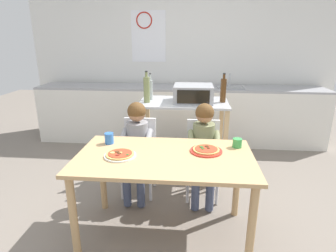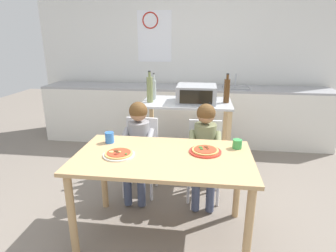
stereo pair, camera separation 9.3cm
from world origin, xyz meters
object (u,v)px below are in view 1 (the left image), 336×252
(pizza_plate_white, at_px, (120,155))
(drinking_cup_blue, at_px, (109,138))
(dining_chair_right, at_px, (203,153))
(drinking_cup_green, at_px, (237,143))
(bottle_clear_vinegar, at_px, (147,89))
(dining_table, at_px, (165,167))
(toaster_oven, at_px, (193,93))
(bottle_squat_spirits, at_px, (150,89))
(kitchen_island_cart, at_px, (183,125))
(dining_chair_left, at_px, (139,151))
(pizza_plate_red_rimmed, at_px, (206,150))
(bottle_tall_green_wine, at_px, (223,90))
(child_in_grey_shirt, at_px, (136,139))
(child_in_olive_shirt, at_px, (204,142))

(pizza_plate_white, relative_size, drinking_cup_blue, 2.62)
(dining_chair_right, distance_m, drinking_cup_green, 0.63)
(bottle_clear_vinegar, height_order, dining_table, bottle_clear_vinegar)
(toaster_oven, xyz_separation_m, bottle_squat_spirits, (-0.52, 0.07, 0.03))
(kitchen_island_cart, relative_size, bottle_clear_vinegar, 2.88)
(dining_chair_left, bearing_deg, pizza_plate_red_rimmed, -41.49)
(drinking_cup_green, height_order, drinking_cup_blue, drinking_cup_blue)
(dining_table, distance_m, dining_chair_right, 0.80)
(bottle_tall_green_wine, bearing_deg, drinking_cup_blue, -136.15)
(dining_chair_left, bearing_deg, pizza_plate_white, -90.03)
(bottle_tall_green_wine, bearing_deg, pizza_plate_red_rimmed, -101.53)
(bottle_tall_green_wine, relative_size, child_in_grey_shirt, 0.34)
(toaster_oven, relative_size, dining_chair_right, 0.56)
(dining_chair_left, relative_size, drinking_cup_green, 10.17)
(kitchen_island_cart, xyz_separation_m, toaster_oven, (0.11, -0.01, 0.40))
(kitchen_island_cart, relative_size, dining_chair_left, 1.30)
(drinking_cup_blue, bearing_deg, kitchen_island_cart, 59.19)
(bottle_tall_green_wine, relative_size, drinking_cup_blue, 3.57)
(child_in_olive_shirt, distance_m, drinking_cup_blue, 0.93)
(dining_table, height_order, drinking_cup_blue, drinking_cup_blue)
(pizza_plate_white, xyz_separation_m, drinking_cup_blue, (-0.16, 0.26, 0.03))
(toaster_oven, distance_m, bottle_squat_spirits, 0.53)
(child_in_olive_shirt, bearing_deg, bottle_squat_spirits, 131.14)
(dining_chair_left, relative_size, drinking_cup_blue, 8.46)
(bottle_squat_spirits, distance_m, drinking_cup_blue, 1.14)
(child_in_grey_shirt, bearing_deg, dining_chair_right, 9.55)
(toaster_oven, height_order, child_in_olive_shirt, toaster_oven)
(dining_chair_left, xyz_separation_m, pizza_plate_white, (-0.00, -0.76, 0.28))
(drinking_cup_blue, bearing_deg, toaster_oven, 54.54)
(toaster_oven, bearing_deg, bottle_tall_green_wine, 1.83)
(toaster_oven, height_order, bottle_squat_spirits, bottle_squat_spirits)
(bottle_tall_green_wine, bearing_deg, bottle_clear_vinegar, -174.33)
(dining_chair_right, bearing_deg, dining_chair_left, 179.38)
(pizza_plate_white, bearing_deg, toaster_oven, 66.30)
(dining_chair_right, bearing_deg, bottle_clear_vinegar, 145.04)
(dining_table, bearing_deg, bottle_squat_spirits, 103.13)
(dining_chair_left, bearing_deg, bottle_tall_green_wine, 30.70)
(child_in_olive_shirt, bearing_deg, child_in_grey_shirt, 179.36)
(dining_table, height_order, child_in_grey_shirt, child_in_grey_shirt)
(bottle_tall_green_wine, bearing_deg, pizza_plate_white, -125.12)
(bottle_tall_green_wine, distance_m, drinking_cup_green, 1.06)
(child_in_grey_shirt, bearing_deg, dining_table, -59.31)
(bottle_squat_spirits, relative_size, child_in_olive_shirt, 0.32)
(dining_chair_left, bearing_deg, bottle_squat_spirits, 85.88)
(kitchen_island_cart, relative_size, child_in_grey_shirt, 1.05)
(drinking_cup_green, relative_size, drinking_cup_blue, 0.83)
(child_in_olive_shirt, height_order, pizza_plate_white, child_in_olive_shirt)
(kitchen_island_cart, distance_m, child_in_olive_shirt, 0.71)
(dining_chair_right, height_order, child_in_olive_shirt, child_in_olive_shirt)
(child_in_grey_shirt, height_order, child_in_olive_shirt, child_in_olive_shirt)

